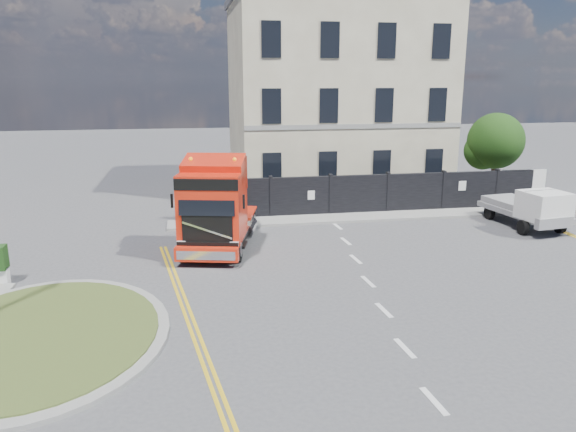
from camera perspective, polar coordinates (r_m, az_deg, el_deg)
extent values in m
plane|color=#424244|center=(19.10, -0.75, -6.82)|extent=(120.00, 120.00, 0.00)
cylinder|color=gray|center=(16.60, -23.95, -11.18)|extent=(6.80, 6.80, 0.12)
cylinder|color=#3A471C|center=(16.57, -23.98, -10.93)|extent=(6.20, 6.20, 0.05)
cube|color=black|center=(28.65, 8.19, 2.19)|extent=(18.00, 0.25, 2.00)
cube|color=silver|center=(32.32, 22.67, 2.58)|extent=(2.60, 0.12, 2.00)
cube|color=beige|center=(35.28, 4.58, 11.85)|extent=(12.00, 10.00, 11.00)
cylinder|color=#382619|center=(34.80, 20.08, 3.89)|extent=(0.24, 0.24, 2.40)
sphere|color=black|center=(34.53, 20.35, 7.16)|extent=(3.20, 3.20, 3.20)
sphere|color=black|center=(34.70, 19.22, 6.28)|extent=(2.20, 2.20, 2.20)
cube|color=gray|center=(28.03, 8.69, -0.06)|extent=(20.00, 1.60, 0.12)
cube|color=black|center=(23.51, -6.80, -1.12)|extent=(3.57, 6.24, 0.42)
cube|color=red|center=(21.64, -7.63, 1.09)|extent=(2.82, 2.89, 2.61)
cube|color=red|center=(22.37, -7.26, 4.33)|extent=(2.46, 1.35, 1.30)
cube|color=black|center=(20.42, -8.28, 1.37)|extent=(2.01, 0.53, 0.98)
cube|color=red|center=(20.62, -8.26, -3.87)|extent=(2.34, 0.85, 0.51)
cylinder|color=black|center=(21.54, -10.50, -3.27)|extent=(0.51, 1.01, 0.97)
cylinder|color=gray|center=(21.54, -10.50, -3.27)|extent=(0.45, 0.60, 0.53)
cylinder|color=black|center=(21.16, -5.19, -3.40)|extent=(0.51, 1.01, 0.97)
cylinder|color=gray|center=(21.16, -5.19, -3.40)|extent=(0.45, 0.60, 0.53)
cylinder|color=black|center=(24.63, -8.73, -1.00)|extent=(0.51, 1.01, 0.97)
cylinder|color=gray|center=(24.63, -8.73, -1.00)|extent=(0.45, 0.60, 0.53)
cylinder|color=black|center=(24.30, -4.08, -1.08)|extent=(0.51, 1.01, 0.97)
cylinder|color=gray|center=(24.30, -4.08, -1.08)|extent=(0.45, 0.60, 0.53)
cylinder|color=black|center=(25.69, -8.22, -0.36)|extent=(0.51, 1.01, 0.97)
cylinder|color=gray|center=(25.69, -8.22, -0.36)|extent=(0.45, 0.60, 0.53)
cylinder|color=black|center=(25.38, -3.76, -0.42)|extent=(0.51, 1.01, 0.97)
cylinder|color=gray|center=(25.38, -3.76, -0.42)|extent=(0.45, 0.60, 0.53)
cube|color=gray|center=(28.31, 22.84, 0.39)|extent=(2.39, 4.76, 0.24)
cube|color=silver|center=(27.04, 24.57, 0.96)|extent=(2.02, 1.93, 1.23)
cylinder|color=black|center=(26.75, 22.77, -1.09)|extent=(0.24, 0.66, 0.66)
cylinder|color=black|center=(27.76, 25.91, -0.89)|extent=(0.24, 0.66, 0.66)
cylinder|color=black|center=(29.10, 19.79, 0.33)|extent=(0.24, 0.66, 0.66)
cylinder|color=black|center=(30.03, 22.78, 0.47)|extent=(0.24, 0.66, 0.66)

